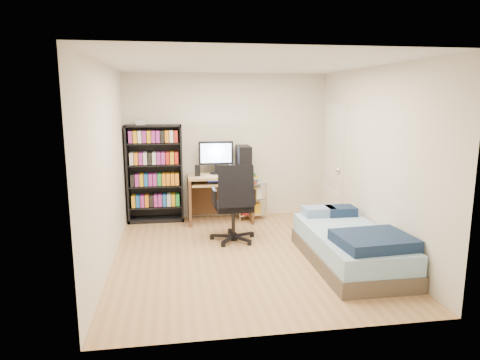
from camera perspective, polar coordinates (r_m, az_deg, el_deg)
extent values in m
cube|color=tan|center=(5.87, 0.84, -10.12)|extent=(3.50, 4.00, 0.04)
cube|color=silver|center=(5.50, 0.92, 15.41)|extent=(3.50, 4.00, 0.04)
cube|color=beige|center=(7.53, -1.74, 4.50)|extent=(3.50, 0.04, 2.50)
cube|color=beige|center=(3.61, 6.34, -2.55)|extent=(3.50, 0.04, 2.50)
cube|color=beige|center=(5.53, -17.51, 1.69)|extent=(0.04, 4.00, 2.50)
cube|color=beige|center=(6.10, 17.51, 2.51)|extent=(0.04, 4.00, 2.50)
cube|color=black|center=(7.36, -11.27, 0.81)|extent=(0.93, 0.31, 1.65)
cube|color=black|center=(7.48, -11.11, -3.47)|extent=(0.87, 0.29, 0.02)
cube|color=#A82016|center=(7.44, -11.15, -2.61)|extent=(0.80, 0.25, 0.20)
cube|color=black|center=(7.40, -11.21, -0.76)|extent=(0.87, 0.29, 0.02)
cube|color=#1958B3|center=(7.37, -11.25, 0.12)|extent=(0.80, 0.25, 0.20)
cube|color=black|center=(7.34, -11.32, 2.00)|extent=(0.87, 0.29, 0.02)
cube|color=orange|center=(7.31, -11.36, 2.91)|extent=(0.80, 0.25, 0.20)
cube|color=black|center=(7.29, -11.42, 4.81)|extent=(0.87, 0.29, 0.02)
cube|color=#1F8E3A|center=(7.27, -11.46, 5.73)|extent=(0.80, 0.25, 0.20)
cube|color=silver|center=(7.28, -13.16, 7.44)|extent=(0.14, 0.13, 0.07)
cube|color=tan|center=(7.22, -2.69, 0.53)|extent=(1.08, 0.60, 0.04)
cube|color=#3E3022|center=(7.26, -6.74, -2.74)|extent=(0.04, 0.60, 0.77)
cube|color=#3E3022|center=(7.37, 1.37, -2.46)|extent=(0.04, 0.60, 0.77)
cube|color=#3E3022|center=(7.56, -2.89, -1.96)|extent=(1.04, 0.03, 0.70)
cube|color=tan|center=(7.15, -2.60, -0.44)|extent=(0.98, 0.49, 0.03)
cube|color=black|center=(7.13, -2.58, -0.26)|extent=(0.48, 0.16, 0.03)
cube|color=black|center=(7.27, -3.24, 3.63)|extent=(0.59, 0.05, 0.39)
cube|color=silver|center=(7.24, -3.22, 3.60)|extent=(0.52, 0.01, 0.33)
cube|color=black|center=(7.28, 0.48, 2.71)|extent=(0.22, 0.46, 0.48)
cube|color=black|center=(7.11, -5.69, 1.27)|extent=(0.09, 0.09, 0.18)
cube|color=black|center=(7.11, -1.12, 1.32)|extent=(0.09, 0.09, 0.18)
cylinder|color=black|center=(6.35, -0.90, -5.50)|extent=(0.05, 0.05, 0.41)
cube|color=black|center=(6.29, -0.91, -3.51)|extent=(0.54, 0.54, 0.09)
cube|color=black|center=(5.99, -0.53, -0.85)|extent=(0.50, 0.17, 0.60)
cube|color=black|center=(6.22, -3.48, -2.27)|extent=(0.05, 0.33, 0.24)
cube|color=black|center=(6.31, 1.61, -2.06)|extent=(0.05, 0.33, 0.24)
cylinder|color=white|center=(7.27, 0.02, -3.15)|extent=(0.02, 0.02, 0.65)
cylinder|color=white|center=(7.42, 3.51, -2.89)|extent=(0.02, 0.02, 0.65)
cylinder|color=white|center=(7.58, -0.71, -2.57)|extent=(0.02, 0.02, 0.65)
cylinder|color=white|center=(7.72, 2.65, -2.33)|extent=(0.02, 0.02, 0.65)
cube|color=white|center=(7.55, 1.37, -4.43)|extent=(0.51, 0.39, 0.02)
cube|color=white|center=(7.48, 1.38, -2.38)|extent=(0.51, 0.39, 0.02)
cube|color=white|center=(7.43, 1.38, -0.37)|extent=(0.51, 0.39, 0.02)
cube|color=maroon|center=(7.41, 1.39, 0.26)|extent=(0.24, 0.28, 0.15)
cube|color=brown|center=(5.71, 14.33, -9.83)|extent=(0.97, 1.94, 0.19)
cube|color=#9BC4E8|center=(5.64, 14.43, -7.80)|extent=(0.93, 1.90, 0.23)
cube|color=#142340|center=(5.15, 17.38, -7.72)|extent=(0.87, 0.74, 0.14)
cube|color=#98B6D8|center=(6.23, 10.47, -4.13)|extent=(0.44, 0.29, 0.13)
cube|color=#142340|center=(6.33, 13.27, -4.02)|extent=(0.41, 0.29, 0.13)
cube|color=#442815|center=(5.56, 14.69, -6.74)|extent=(0.27, 0.21, 0.02)
cube|color=silver|center=(7.34, 12.44, 2.12)|extent=(0.05, 0.80, 2.00)
sphere|color=silver|center=(7.03, 12.94, 1.31)|extent=(0.08, 0.08, 0.08)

